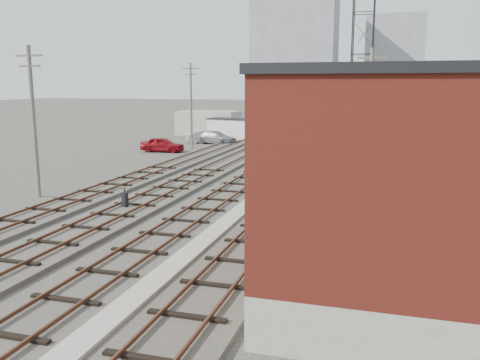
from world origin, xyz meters
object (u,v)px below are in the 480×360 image
at_px(switch_stand, 125,200).
at_px(car_grey, 216,137).
at_px(car_silver, 206,137).
at_px(site_trailer, 233,129).
at_px(car_red, 162,145).
at_px(signal_mast, 269,198).

relative_size(switch_stand, car_grey, 0.23).
height_order(switch_stand, car_silver, car_silver).
xyz_separation_m(site_trailer, car_grey, (-0.58, -4.97, -0.60)).
distance_m(site_trailer, car_red, 13.81).
distance_m(switch_stand, site_trailer, 36.74).
relative_size(switch_stand, car_red, 0.26).
relative_size(signal_mast, car_silver, 1.00).
relative_size(signal_mast, car_red, 1.01).
bearing_deg(switch_stand, signal_mast, -21.19).
xyz_separation_m(switch_stand, site_trailer, (-5.09, 36.37, 0.78)).
height_order(site_trailer, car_silver, site_trailer).
height_order(site_trailer, car_grey, site_trailer).
xyz_separation_m(signal_mast, car_red, (-17.99, 29.40, -1.93)).
xyz_separation_m(signal_mast, switch_stand, (-9.51, 6.41, -2.14)).
xyz_separation_m(car_red, car_grey, (2.80, 8.41, -0.02)).
bearing_deg(car_grey, car_red, 172.42).
bearing_deg(signal_mast, site_trailer, 108.85).
distance_m(switch_stand, car_silver, 32.61).
height_order(signal_mast, car_grey, signal_mast).
xyz_separation_m(car_red, car_silver, (1.42, 8.84, -0.02)).
distance_m(switch_stand, car_red, 24.51).
relative_size(signal_mast, switch_stand, 3.85).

